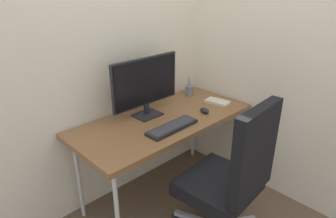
% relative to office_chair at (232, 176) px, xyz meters
% --- Properties ---
extents(ground_plane, '(8.00, 8.00, 0.00)m').
position_rel_office_chair_xyz_m(ground_plane, '(0.02, 0.66, -0.53)').
color(ground_plane, brown).
extents(wall_back, '(2.94, 0.04, 2.80)m').
position_rel_office_chair_xyz_m(wall_back, '(0.02, 1.01, 0.87)').
color(wall_back, beige).
rests_on(wall_back, ground_plane).
extents(wall_side_right, '(0.04, 2.17, 2.80)m').
position_rel_office_chair_xyz_m(wall_side_right, '(0.76, 0.44, 0.87)').
color(wall_side_right, beige).
rests_on(wall_side_right, ground_plane).
extents(desk, '(1.42, 0.64, 0.71)m').
position_rel_office_chair_xyz_m(desk, '(0.02, 0.66, 0.14)').
color(desk, brown).
rests_on(desk, ground_plane).
extents(office_chair, '(0.62, 0.64, 1.05)m').
position_rel_office_chair_xyz_m(office_chair, '(0.00, 0.00, 0.00)').
color(office_chair, black).
rests_on(office_chair, ground_plane).
extents(monitor, '(0.60, 0.16, 0.46)m').
position_rel_office_chair_xyz_m(monitor, '(-0.03, 0.79, 0.43)').
color(monitor, black).
rests_on(monitor, desk).
extents(keyboard, '(0.42, 0.14, 0.03)m').
position_rel_office_chair_xyz_m(keyboard, '(-0.05, 0.48, 0.19)').
color(keyboard, black).
rests_on(keyboard, desk).
extents(mouse, '(0.07, 0.10, 0.04)m').
position_rel_office_chair_xyz_m(mouse, '(0.32, 0.50, 0.20)').
color(mouse, black).
rests_on(mouse, desk).
extents(pen_holder, '(0.07, 0.07, 0.17)m').
position_rel_office_chair_xyz_m(pen_holder, '(0.53, 0.86, 0.22)').
color(pen_holder, slate).
rests_on(pen_holder, desk).
extents(notebook, '(0.14, 0.21, 0.02)m').
position_rel_office_chair_xyz_m(notebook, '(0.56, 0.56, 0.19)').
color(notebook, beige).
rests_on(notebook, desk).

